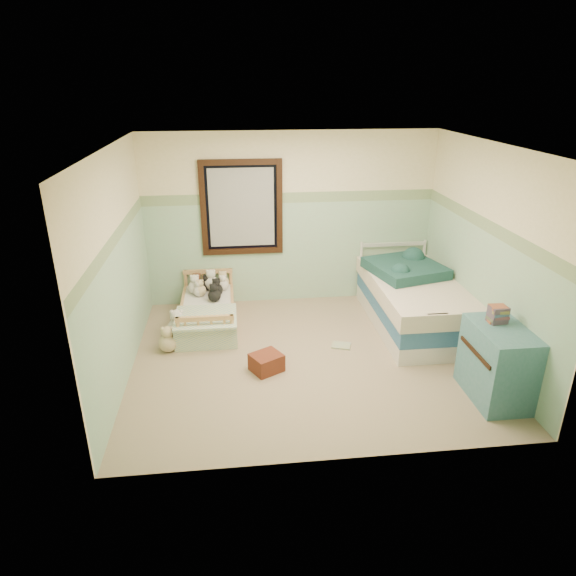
{
  "coord_description": "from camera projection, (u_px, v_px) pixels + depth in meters",
  "views": [
    {
      "loc": [
        -0.84,
        -5.31,
        3.14
      ],
      "look_at": [
        -0.2,
        0.35,
        0.78
      ],
      "focal_mm": 31.54,
      "sensor_mm": 36.0,
      "label": 1
    }
  ],
  "objects": [
    {
      "name": "extra_plush_1",
      "position": [
        223.0,
        282.0,
        7.37
      ],
      "size": [
        0.18,
        0.18,
        0.18
      ],
      "primitive_type": "sphere",
      "color": "#CAB486",
      "rests_on": "toddler_mattress"
    },
    {
      "name": "plush_bed_tan",
      "position": [
        200.0,
        291.0,
        7.1
      ],
      "size": [
        0.17,
        0.17,
        0.17
      ],
      "primitive_type": "sphere",
      "color": "#CAB486",
      "rests_on": "toddler_mattress"
    },
    {
      "name": "plush_bed_brown",
      "position": [
        197.0,
        285.0,
        7.29
      ],
      "size": [
        0.18,
        0.18,
        0.18
      ],
      "primitive_type": "sphere",
      "color": "brown",
      "rests_on": "toddler_mattress"
    },
    {
      "name": "plush_floor_cream",
      "position": [
        178.0,
        328.0,
        6.6
      ],
      "size": [
        0.27,
        0.27,
        0.27
      ],
      "primitive_type": "sphere",
      "color": "silver",
      "rests_on": "floor"
    },
    {
      "name": "wall_front",
      "position": [
        343.0,
        335.0,
        4.03
      ],
      "size": [
        4.2,
        0.04,
        2.5
      ],
      "primitive_type": "cube",
      "color": "beige",
      "rests_on": "floor"
    },
    {
      "name": "plush_bed_white",
      "position": [
        211.0,
        283.0,
        7.31
      ],
      "size": [
        0.21,
        0.21,
        0.21
      ],
      "primitive_type": "sphere",
      "color": "silver",
      "rests_on": "toddler_mattress"
    },
    {
      "name": "extra_plush_2",
      "position": [
        199.0,
        291.0,
        7.1
      ],
      "size": [
        0.16,
        0.16,
        0.16
      ],
      "primitive_type": "sphere",
      "color": "silver",
      "rests_on": "toddler_mattress"
    },
    {
      "name": "floor",
      "position": [
        307.0,
        358.0,
        6.17
      ],
      "size": [
        4.2,
        3.6,
        0.02
      ],
      "primitive_type": "cube",
      "color": "#796E56",
      "rests_on": "ground"
    },
    {
      "name": "extra_plush_0",
      "position": [
        195.0,
        287.0,
        7.18
      ],
      "size": [
        0.19,
        0.19,
        0.19
      ],
      "primitive_type": "sphere",
      "color": "silver",
      "rests_on": "toddler_mattress"
    },
    {
      "name": "twin_boxspring",
      "position": [
        413.0,
        303.0,
        6.84
      ],
      "size": [
        1.04,
        2.08,
        0.22
      ],
      "primitive_type": "cube",
      "color": "navy",
      "rests_on": "twin_bed_frame"
    },
    {
      "name": "toddler_mattress",
      "position": [
        207.0,
        308.0,
        6.91
      ],
      "size": [
        0.66,
        1.38,
        0.12
      ],
      "primitive_type": "cube",
      "color": "silver",
      "rests_on": "toddler_bed_frame"
    },
    {
      "name": "border_strip",
      "position": [
        291.0,
        198.0,
        7.2
      ],
      "size": [
        4.2,
        0.01,
        0.15
      ],
      "primitive_type": "cube",
      "color": "#355F35",
      "rests_on": "wall_back"
    },
    {
      "name": "twin_bed_frame",
      "position": [
        412.0,
        318.0,
        6.93
      ],
      "size": [
        1.04,
        2.08,
        0.22
      ],
      "primitive_type": "cube",
      "color": "silver",
      "rests_on": "floor"
    },
    {
      "name": "ceiling",
      "position": [
        311.0,
        145.0,
        5.2
      ],
      "size": [
        4.2,
        3.6,
        0.02
      ],
      "primitive_type": "cube",
      "color": "white",
      "rests_on": "wall_back"
    },
    {
      "name": "toddler_bed_frame",
      "position": [
        208.0,
        318.0,
        6.97
      ],
      "size": [
        0.72,
        1.44,
        0.19
      ],
      "primitive_type": "cube",
      "color": "#A4753F",
      "rests_on": "floor"
    },
    {
      "name": "floor_book",
      "position": [
        341.0,
        346.0,
        6.41
      ],
      "size": [
        0.28,
        0.25,
        0.02
      ],
      "primitive_type": "cube",
      "rotation": [
        0.0,
        0.0,
        -0.34
      ],
      "color": "yellow",
      "rests_on": "floor"
    },
    {
      "name": "wainscot_mint",
      "position": [
        290.0,
        253.0,
        7.52
      ],
      "size": [
        4.2,
        0.01,
        1.5
      ],
      "primitive_type": "cube",
      "color": "#94B295",
      "rests_on": "floor"
    },
    {
      "name": "red_pillow",
      "position": [
        266.0,
        362.0,
        5.85
      ],
      "size": [
        0.43,
        0.42,
        0.21
      ],
      "primitive_type": "cube",
      "rotation": [
        0.0,
        0.0,
        0.51
      ],
      "color": "#8D2505",
      "rests_on": "floor"
    },
    {
      "name": "teal_blanket",
      "position": [
        405.0,
        268.0,
        6.96
      ],
      "size": [
        1.09,
        1.13,
        0.14
      ],
      "primitive_type": "cube",
      "rotation": [
        0.0,
        0.0,
        0.26
      ],
      "color": "#143734",
      "rests_on": "twin_mattress"
    },
    {
      "name": "extra_plush_3",
      "position": [
        223.0,
        285.0,
        7.29
      ],
      "size": [
        0.16,
        0.16,
        0.16
      ],
      "primitive_type": "sphere",
      "color": "silver",
      "rests_on": "toddler_mattress"
    },
    {
      "name": "wall_left",
      "position": [
        117.0,
        268.0,
        5.47
      ],
      "size": [
        0.04,
        3.6,
        2.5
      ],
      "primitive_type": "cube",
      "color": "beige",
      "rests_on": "floor"
    },
    {
      "name": "book_stack",
      "position": [
        498.0,
        314.0,
        5.2
      ],
      "size": [
        0.19,
        0.15,
        0.18
      ],
      "primitive_type": "cube",
      "rotation": [
        0.0,
        0.0,
        0.1
      ],
      "color": "brown",
      "rests_on": "dresser"
    },
    {
      "name": "plush_bed_dark",
      "position": [
        217.0,
        290.0,
        7.12
      ],
      "size": [
        0.17,
        0.17,
        0.17
      ],
      "primitive_type": "sphere",
      "color": "black",
      "rests_on": "toddler_mattress"
    },
    {
      "name": "plush_floor_tan",
      "position": [
        168.0,
        343.0,
        6.26
      ],
      "size": [
        0.23,
        0.23,
        0.23
      ],
      "primitive_type": "sphere",
      "color": "#CAB486",
      "rests_on": "floor"
    },
    {
      "name": "patchwork_quilt",
      "position": [
        206.0,
        317.0,
        6.47
      ],
      "size": [
        0.78,
        0.72,
        0.03
      ],
      "primitive_type": "cube",
      "color": "#71A0B9",
      "rests_on": "toddler_mattress"
    },
    {
      "name": "wall_back",
      "position": [
        290.0,
        220.0,
        7.34
      ],
      "size": [
        4.2,
        0.04,
        2.5
      ],
      "primitive_type": "cube",
      "color": "beige",
      "rests_on": "floor"
    },
    {
      "name": "twin_mattress",
      "position": [
        415.0,
        288.0,
        6.76
      ],
      "size": [
        1.08,
        2.12,
        0.22
      ],
      "primitive_type": "cube",
      "color": "beige",
      "rests_on": "twin_boxspring"
    },
    {
      "name": "window_blinds",
      "position": [
        242.0,
        208.0,
        7.16
      ],
      "size": [
        0.92,
        0.01,
        1.12
      ],
      "primitive_type": "cube",
      "color": "#B7B7B3",
      "rests_on": "window_frame"
    },
    {
      "name": "extra_plush_4",
      "position": [
        207.0,
        285.0,
        7.31
      ],
      "size": [
        0.15,
        0.15,
        0.15
      ],
      "primitive_type": "sphere",
      "color": "black",
      "rests_on": "toddler_mattress"
    },
    {
      "name": "dresser",
      "position": [
        497.0,
        363.0,
        5.25
      ],
      "size": [
        0.51,
        0.81,
        0.81
      ],
      "primitive_type": "cube",
      "color": "#366F73",
      "rests_on": "floor"
    },
    {
      "name": "wall_right",
      "position": [
        487.0,
        254.0,
        5.91
      ],
      "size": [
        0.04,
        3.6,
        2.5
      ],
      "primitive_type": "cube",
      "color": "beige",
      "rests_on": "floor"
    },
    {
      "name": "window_frame",
      "position": [
        242.0,
        208.0,
        7.15
      ],
      "size": [
        1.16,
        0.06,
        1.36
      ],
      "primitive_type": "cube",
      "color": "black",
      "rests_on": "wall_back"
    },
    {
      "name": "extra_plush_5",
      "position": [
        214.0,
        295.0,
        6.93
      ],
      "size": [
        0.18,
        0.18,
        0.18
      ],
      "primitive_type": "sphere",
      "color": "black",
      "rests_on": "toddler_mattress"
    }
  ]
}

